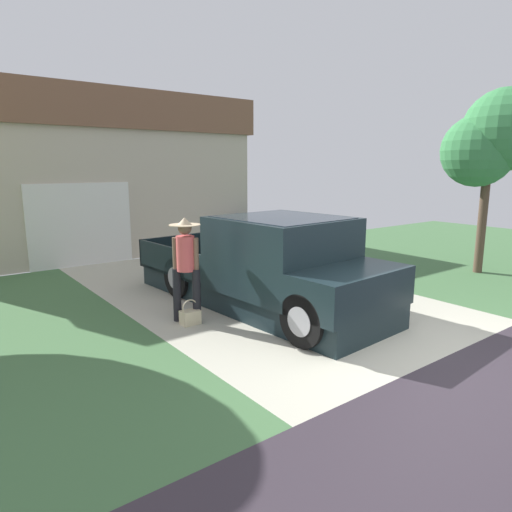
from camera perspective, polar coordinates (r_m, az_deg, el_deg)
The scene contains 6 objects.
pickup_truck at distance 8.16m, azimuth 2.28°, elevation -1.53°, with size 2.45×5.59×1.72m.
person_with_hat at distance 7.52m, azimuth -8.90°, elevation -0.61°, with size 0.51×0.51×1.77m.
handbag at distance 7.60m, azimuth -8.35°, elevation -7.59°, with size 0.31×0.21×0.43m.
house_with_garage at distance 15.47m, azimuth -20.75°, elevation 9.75°, with size 9.09×5.63×4.66m.
neighbor_tree at distance 12.07m, azimuth 27.93°, elevation 12.94°, with size 2.06×2.23×4.35m.
wheeled_trash_bin at distance 14.40m, azimuth -0.41°, elevation 3.25°, with size 0.60×0.72×1.05m.
Camera 1 is at (-5.37, -3.04, 2.57)m, focal length 31.53 mm.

